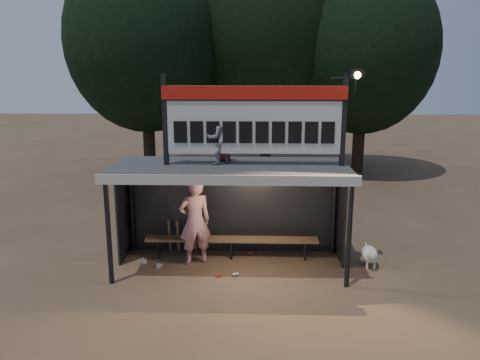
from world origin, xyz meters
The scene contains 13 objects.
ground centered at (0.00, 0.00, 0.00)m, with size 80.00×80.00×0.00m, color brown.
player centered at (-0.80, 0.21, 0.99)m, with size 0.72×0.47×1.98m, color silver.
child_a centered at (-0.27, 0.09, 2.88)m, with size 0.54×0.42×1.12m, color gray.
child_b centered at (-0.14, 0.46, 2.74)m, with size 0.41×0.26×0.83m, color maroon.
dugout_shelter centered at (0.00, 0.24, 1.85)m, with size 5.10×2.08×2.32m.
scoreboard_assembly centered at (0.56, -0.01, 3.32)m, with size 4.10×0.27×1.99m.
bench centered at (0.00, 0.55, 0.43)m, with size 4.00×0.35×0.48m.
tree_left centered at (-4.00, 10.00, 5.51)m, with size 6.46×6.46×9.27m.
tree_mid centered at (1.00, 11.50, 6.17)m, with size 7.22×7.22×10.36m.
tree_right centered at (5.00, 10.50, 5.19)m, with size 6.08×6.08×8.72m.
dog centered at (3.10, 0.14, 0.28)m, with size 0.36×0.81×0.49m.
bats centered at (-1.20, 0.82, 0.43)m, with size 0.68×0.35×0.84m.
litter centered at (-0.81, -0.05, 0.04)m, with size 2.53×1.37×0.08m.
Camera 1 is at (0.53, -9.71, 4.22)m, focal length 35.00 mm.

